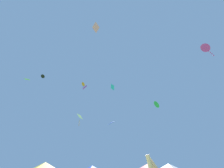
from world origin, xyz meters
TOP-DOWN VIEW (x-y plane):
  - kite_black_delta at (-16.02, 16.54)m, footprint 0.90×0.81m
  - kite_green_delta at (7.69, 21.67)m, footprint 1.15×1.64m
  - kite_magenta_diamond at (-8.26, 21.28)m, footprint 1.26×1.19m
  - kite_lime_delta at (-12.90, 9.74)m, footprint 1.02×1.00m
  - kite_cyan_diamond at (-1.37, 19.66)m, footprint 1.08×1.09m
  - kite_pink_diamond at (-3.75, 9.25)m, footprint 1.06×1.33m
  - kite_magenta_delta at (14.18, 10.73)m, footprint 1.12×1.49m
  - kite_white_diamond at (-9.96, 26.50)m, footprint 1.60×1.50m
  - kite_blue_diamond at (-1.73, 19.56)m, footprint 1.56×1.48m
  - kite_orange_delta at (-10.82, 27.69)m, footprint 1.67×1.74m

SIDE VIEW (x-z plane):
  - kite_blue_diamond at x=-1.73m, z-range 10.17..11.06m
  - kite_lime_delta at x=-12.90m, z-range 13.36..13.78m
  - kite_white_diamond at x=-9.96m, z-range 13.46..16.47m
  - kite_green_delta at x=7.69m, z-range 14.41..15.80m
  - kite_cyan_diamond at x=-1.37m, z-range 18.00..19.12m
  - kite_magenta_delta at x=14.18m, z-range 17.58..20.63m
  - kite_black_delta at x=-16.02m, z-range 19.74..20.31m
  - kite_magenta_diamond at x=-8.26m, z-range 19.49..20.85m
  - kite_pink_diamond at x=-3.75m, z-range 24.38..25.19m
  - kite_orange_delta at x=-10.82m, z-range 24.43..27.26m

